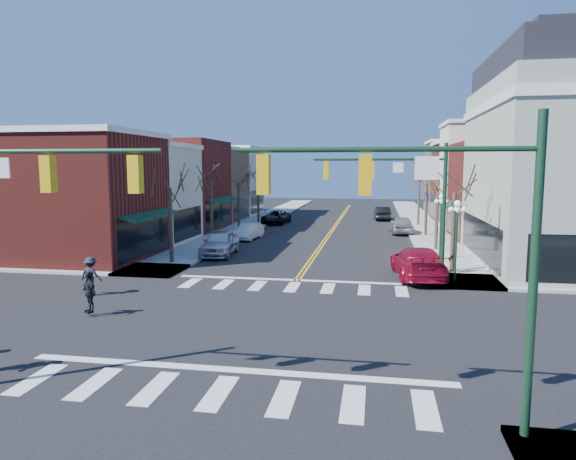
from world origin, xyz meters
The scene contains 32 objects.
ground centered at (0.00, 0.00, 0.00)m, with size 160.00×160.00×0.00m, color black.
sidewalk_left centered at (-8.75, 20.00, 0.07)m, with size 3.50×70.00×0.15m, color #9E9B93.
sidewalk_right centered at (8.75, 20.00, 0.07)m, with size 3.50×70.00×0.15m, color #9E9B93.
bldg_left_brick_a centered at (-15.50, 11.75, 4.00)m, with size 10.00×8.50×8.00m, color maroon.
bldg_left_stucco_a centered at (-15.50, 19.50, 3.75)m, with size 10.00×7.00×7.50m, color beige.
bldg_left_brick_b centered at (-15.50, 27.50, 4.25)m, with size 10.00×9.00×8.50m, color maroon.
bldg_left_tan centered at (-15.50, 35.75, 3.90)m, with size 10.00×7.50×7.80m, color #896C4C.
bldg_left_stucco_b centered at (-15.50, 43.50, 4.10)m, with size 10.00×8.00×8.20m, color beige.
bldg_right_brick_a centered at (15.50, 25.75, 4.00)m, with size 10.00×8.50×8.00m, color maroon.
bldg_right_stucco centered at (15.50, 33.50, 5.00)m, with size 10.00×7.00×10.00m, color beige.
bldg_right_brick_b centered at (15.50, 41.00, 4.25)m, with size 10.00×8.00×8.50m, color maroon.
bldg_right_tan centered at (15.50, 49.00, 4.50)m, with size 10.00×8.00×9.00m, color #896C4C.
traffic_mast_near_right centered at (5.55, -7.40, 4.71)m, with size 6.60×0.28×7.20m.
traffic_mast_far_right centered at (5.55, 7.40, 4.71)m, with size 6.60×0.28×7.20m.
lamppost_corner centered at (8.20, 8.50, 2.96)m, with size 0.36×0.36×4.33m.
lamppost_midblock centered at (8.20, 15.00, 2.96)m, with size 0.36×0.36×4.33m.
tree_left_a centered at (-8.40, 11.00, 2.38)m, with size 0.24×0.24×4.76m, color #382B21.
tree_left_b centered at (-8.40, 19.00, 2.52)m, with size 0.24×0.24×5.04m, color #382B21.
tree_left_c centered at (-8.40, 27.00, 2.27)m, with size 0.24×0.24×4.55m, color #382B21.
tree_left_d centered at (-8.40, 35.00, 2.45)m, with size 0.24×0.24×4.90m, color #382B21.
tree_right_a centered at (8.40, 11.00, 2.31)m, with size 0.24×0.24×4.62m, color #382B21.
tree_right_b centered at (8.40, 19.00, 2.59)m, with size 0.24×0.24×5.18m, color #382B21.
tree_right_c centered at (8.40, 27.00, 2.42)m, with size 0.24×0.24×4.83m, color #382B21.
tree_right_d centered at (8.40, 35.00, 2.48)m, with size 0.24×0.24×4.97m, color #382B21.
car_left_near centered at (-6.40, 14.61, 0.85)m, with size 2.02×5.01×1.71m, color silver.
car_left_mid centered at (-6.37, 22.52, 0.66)m, with size 1.40×4.01×1.32m, color silver.
car_left_far centered at (-6.40, 34.60, 0.70)m, with size 2.32×5.03×1.40m, color black.
car_right_near centered at (6.40, 9.48, 0.85)m, with size 2.39×5.89×1.71m, color maroon.
car_right_mid centered at (6.40, 28.56, 0.81)m, with size 1.92×4.78×1.63m, color #A7A7AC.
car_right_far centered at (4.80, 40.59, 0.77)m, with size 1.63×4.66×1.54m, color black.
pedestrian_dark_a centered at (-7.30, -0.18, 1.00)m, with size 0.99×0.41×1.69m, color black.
pedestrian_dark_b centered at (-9.10, 2.98, 0.99)m, with size 1.08×0.62×1.68m, color black.
Camera 1 is at (4.06, -18.80, 6.02)m, focal length 32.00 mm.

